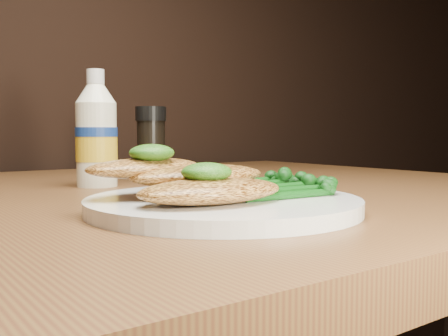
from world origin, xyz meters
TOP-DOWN VIEW (x-y plane):
  - plate at (0.04, 0.85)m, footprint 0.24×0.24m
  - chicken_front at (0.01, 0.83)m, footprint 0.13×0.08m
  - chicken_mid at (0.02, 0.87)m, footprint 0.14×0.08m
  - chicken_back at (-0.02, 0.90)m, footprint 0.12×0.07m
  - pesto_front at (0.00, 0.83)m, footprint 0.05×0.05m
  - pesto_back at (-0.02, 0.89)m, footprint 0.05×0.05m
  - broccolini_bundle at (0.08, 0.85)m, footprint 0.13×0.12m
  - mayo_bottle at (0.03, 1.12)m, footprint 0.06×0.06m
  - pepper_grinder at (0.12, 1.14)m, footprint 0.06×0.06m

SIDE VIEW (x-z plane):
  - plate at x=0.04m, z-range 0.75..0.76m
  - broccolini_bundle at x=0.08m, z-range 0.76..0.78m
  - chicken_front at x=0.01m, z-range 0.76..0.78m
  - chicken_mid at x=0.02m, z-range 0.77..0.79m
  - pesto_front at x=0.00m, z-range 0.78..0.80m
  - chicken_back at x=-0.02m, z-range 0.78..0.80m
  - pesto_back at x=-0.02m, z-range 0.79..0.81m
  - pepper_grinder at x=0.12m, z-range 0.75..0.86m
  - mayo_bottle at x=0.03m, z-range 0.75..0.90m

